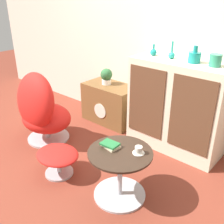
{
  "coord_description": "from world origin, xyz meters",
  "views": [
    {
      "loc": [
        1.8,
        -1.41,
        1.7
      ],
      "look_at": [
        0.18,
        0.45,
        0.55
      ],
      "focal_mm": 42.0,
      "sensor_mm": 36.0,
      "label": 1
    }
  ],
  "objects_px": {
    "egg_chair": "(41,110)",
    "ottoman": "(58,157)",
    "vase_inner_right": "(195,57)",
    "teacup": "(139,151)",
    "tv_console": "(110,103)",
    "potted_plant": "(106,76)",
    "vase_rightmost": "(216,60)",
    "book_stack": "(110,145)",
    "coffee_table": "(120,172)",
    "vase_leftmost": "(153,52)",
    "sideboard": "(177,106)",
    "vase_inner_left": "(172,54)"
  },
  "relations": [
    {
      "from": "vase_inner_right",
      "to": "tv_console",
      "type": "bearing_deg",
      "value": 179.17
    },
    {
      "from": "sideboard",
      "to": "vase_rightmost",
      "type": "bearing_deg",
      "value": 0.66
    },
    {
      "from": "ottoman",
      "to": "vase_inner_left",
      "type": "distance_m",
      "value": 1.58
    },
    {
      "from": "sideboard",
      "to": "vase_rightmost",
      "type": "height_order",
      "value": "vase_rightmost"
    },
    {
      "from": "sideboard",
      "to": "teacup",
      "type": "relative_size",
      "value": 10.48
    },
    {
      "from": "potted_plant",
      "to": "book_stack",
      "type": "xyz_separation_m",
      "value": [
        1.02,
        -1.08,
        -0.16
      ]
    },
    {
      "from": "sideboard",
      "to": "egg_chair",
      "type": "bearing_deg",
      "value": -144.15
    },
    {
      "from": "egg_chair",
      "to": "vase_rightmost",
      "type": "height_order",
      "value": "vase_rightmost"
    },
    {
      "from": "vase_leftmost",
      "to": "book_stack",
      "type": "relative_size",
      "value": 0.77
    },
    {
      "from": "ottoman",
      "to": "teacup",
      "type": "relative_size",
      "value": 4.43
    },
    {
      "from": "ottoman",
      "to": "vase_rightmost",
      "type": "bearing_deg",
      "value": 52.04
    },
    {
      "from": "ottoman",
      "to": "teacup",
      "type": "xyz_separation_m",
      "value": [
        0.79,
        0.24,
        0.29
      ]
    },
    {
      "from": "ottoman",
      "to": "potted_plant",
      "type": "distance_m",
      "value": 1.4
    },
    {
      "from": "ottoman",
      "to": "coffee_table",
      "type": "bearing_deg",
      "value": 13.71
    },
    {
      "from": "sideboard",
      "to": "coffee_table",
      "type": "bearing_deg",
      "value": -87.52
    },
    {
      "from": "tv_console",
      "to": "teacup",
      "type": "bearing_deg",
      "value": -40.04
    },
    {
      "from": "potted_plant",
      "to": "vase_inner_left",
      "type": "bearing_deg",
      "value": -1.03
    },
    {
      "from": "book_stack",
      "to": "vase_rightmost",
      "type": "bearing_deg",
      "value": 69.15
    },
    {
      "from": "egg_chair",
      "to": "vase_inner_right",
      "type": "distance_m",
      "value": 1.82
    },
    {
      "from": "ottoman",
      "to": "book_stack",
      "type": "bearing_deg",
      "value": 16.64
    },
    {
      "from": "ottoman",
      "to": "vase_leftmost",
      "type": "bearing_deg",
      "value": 77.95
    },
    {
      "from": "ottoman",
      "to": "potted_plant",
      "type": "height_order",
      "value": "potted_plant"
    },
    {
      "from": "vase_inner_left",
      "to": "teacup",
      "type": "xyz_separation_m",
      "value": [
        0.3,
        -0.98,
        -0.59
      ]
    },
    {
      "from": "egg_chair",
      "to": "potted_plant",
      "type": "relative_size",
      "value": 4.16
    },
    {
      "from": "tv_console",
      "to": "coffee_table",
      "type": "bearing_deg",
      "value": -45.57
    },
    {
      "from": "book_stack",
      "to": "egg_chair",
      "type": "bearing_deg",
      "value": 173.77
    },
    {
      "from": "egg_chair",
      "to": "potted_plant",
      "type": "distance_m",
      "value": 0.99
    },
    {
      "from": "vase_leftmost",
      "to": "book_stack",
      "type": "bearing_deg",
      "value": -74.67
    },
    {
      "from": "vase_inner_left",
      "to": "vase_inner_right",
      "type": "bearing_deg",
      "value": 0.0
    },
    {
      "from": "coffee_table",
      "to": "vase_inner_right",
      "type": "relative_size",
      "value": 3.24
    },
    {
      "from": "tv_console",
      "to": "teacup",
      "type": "relative_size",
      "value": 7.32
    },
    {
      "from": "ottoman",
      "to": "vase_rightmost",
      "type": "relative_size",
      "value": 3.86
    },
    {
      "from": "vase_leftmost",
      "to": "sideboard",
      "type": "bearing_deg",
      "value": -0.62
    },
    {
      "from": "vase_leftmost",
      "to": "book_stack",
      "type": "xyz_separation_m",
      "value": [
        0.29,
        -1.06,
        -0.59
      ]
    },
    {
      "from": "vase_inner_right",
      "to": "teacup",
      "type": "height_order",
      "value": "vase_inner_right"
    },
    {
      "from": "egg_chair",
      "to": "vase_rightmost",
      "type": "relative_size",
      "value": 7.69
    },
    {
      "from": "book_stack",
      "to": "tv_console",
      "type": "bearing_deg",
      "value": 131.29
    },
    {
      "from": "sideboard",
      "to": "book_stack",
      "type": "relative_size",
      "value": 6.38
    },
    {
      "from": "tv_console",
      "to": "egg_chair",
      "type": "xyz_separation_m",
      "value": [
        -0.27,
        -0.94,
        0.14
      ]
    },
    {
      "from": "sideboard",
      "to": "vase_leftmost",
      "type": "bearing_deg",
      "value": 179.38
    },
    {
      "from": "tv_console",
      "to": "ottoman",
      "type": "bearing_deg",
      "value": -72.41
    },
    {
      "from": "coffee_table",
      "to": "vase_inner_left",
      "type": "distance_m",
      "value": 1.36
    },
    {
      "from": "vase_inner_right",
      "to": "vase_rightmost",
      "type": "xyz_separation_m",
      "value": [
        0.21,
        0.0,
        -0.0
      ]
    },
    {
      "from": "vase_leftmost",
      "to": "vase_inner_left",
      "type": "height_order",
      "value": "vase_inner_left"
    },
    {
      "from": "egg_chair",
      "to": "ottoman",
      "type": "height_order",
      "value": "egg_chair"
    },
    {
      "from": "coffee_table",
      "to": "egg_chair",
      "type": "bearing_deg",
      "value": 174.18
    },
    {
      "from": "vase_leftmost",
      "to": "egg_chair",
      "type": "bearing_deg",
      "value": -134.8
    },
    {
      "from": "egg_chair",
      "to": "coffee_table",
      "type": "distance_m",
      "value": 1.34
    },
    {
      "from": "vase_inner_right",
      "to": "potted_plant",
      "type": "xyz_separation_m",
      "value": [
        -1.21,
        0.02,
        -0.44
      ]
    },
    {
      "from": "sideboard",
      "to": "teacup",
      "type": "bearing_deg",
      "value": -79.89
    }
  ]
}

